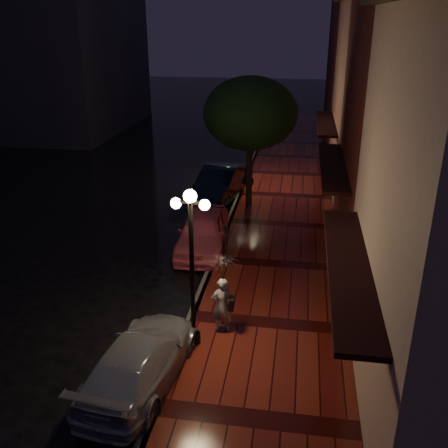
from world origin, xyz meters
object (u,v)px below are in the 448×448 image
Objects in this scene: street_tree at (251,116)px; navy_car at (219,184)px; pink_car at (203,231)px; silver_car at (141,360)px; parking_meter at (226,241)px; streetlamp_far at (251,138)px; streetlamp_near at (192,260)px; woman_with_umbrella at (222,283)px.

navy_car is (-1.55, 0.78, -3.45)m from street_tree.
pink_car is 7.65m from silver_car.
pink_car is at bearing -103.82° from street_tree.
streetlamp_far is at bearing 106.49° from parking_meter.
street_tree reaches higher than silver_car.
street_tree is (0.26, 10.99, 1.64)m from streetlamp_near.
woman_with_umbrella is at bearing 44.36° from streetlamp_near.
navy_car is at bearing 90.15° from pink_car.
silver_car is (0.00, -7.65, -0.11)m from pink_car.
silver_car is (0.34, -13.34, -0.15)m from navy_car.
streetlamp_near is 2.98× the size of parking_meter.
navy_car is at bearing 96.24° from streetlamp_near.
streetlamp_near reaches higher than parking_meter.
woman_with_umbrella is at bearing -87.16° from streetlamp_far.
streetlamp_near is at bearing -90.00° from streetlamp_far.
streetlamp_near is at bearing -84.35° from pink_car.
street_tree reaches higher than pink_car.
streetlamp_far is 0.74× the size of street_tree.
streetlamp_far is 0.98× the size of pink_car.
navy_car is 2.09× the size of woman_with_umbrella.
parking_meter is at bearing -103.65° from woman_with_umbrella.
woman_with_umbrella is at bearing -87.77° from street_tree.
street_tree reaches higher than streetlamp_near.
parking_meter is (1.44, -7.07, 0.24)m from navy_car.
pink_car reaches higher than silver_car.
streetlamp_near reaches higher than navy_car.
woman_with_umbrella is at bearing -119.31° from silver_car.
parking_meter reaches higher than pink_car.
street_tree is at bearing -18.87° from navy_car.
streetlamp_far reaches higher than pink_car.
streetlamp_far is at bearing 79.93° from pink_car.
streetlamp_near is at bearing -76.32° from parking_meter.
streetlamp_near is 1.31m from woman_with_umbrella.
streetlamp_far is 3.15m from navy_car.
street_tree is 10.67m from woman_with_umbrella.
woman_with_umbrella is (0.66, -13.35, -0.93)m from streetlamp_far.
woman_with_umbrella is (0.40, -10.34, -2.58)m from street_tree.
streetlamp_near is 6.42m from pink_car.
streetlamp_far is 15.72m from silver_car.
parking_meter reaches higher than navy_car.
streetlamp_far is 2.98× the size of parking_meter.
pink_car is 5.74m from woman_with_umbrella.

